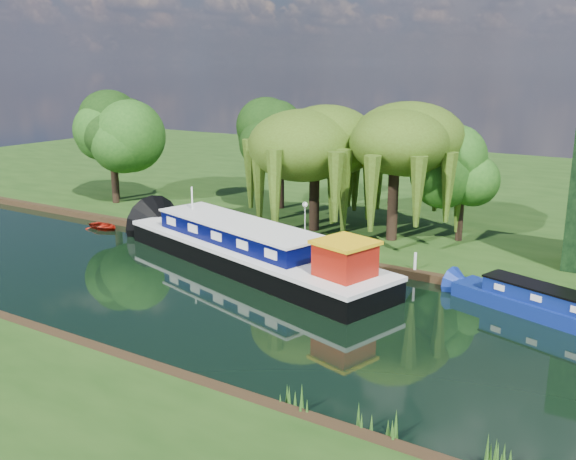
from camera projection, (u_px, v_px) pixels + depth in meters
The scene contains 14 objects.
ground at pixel (196, 291), 34.14m from camera, with size 120.00×120.00×0.00m, color black.
far_bank at pixel (424, 186), 61.93m from camera, with size 120.00×52.00×0.45m, color #18380F.
dutch_barge at pixel (251, 251), 37.81m from camera, with size 20.30×9.68×4.18m.
narrowboat at pixel (562, 311), 29.85m from camera, with size 11.13×5.17×1.62m.
red_dinghy at pixel (104, 229), 46.92m from camera, with size 1.95×2.73×0.57m, color maroon.
willow_left at pixel (315, 146), 43.42m from camera, with size 6.75×6.75×8.09m.
willow_right at pixel (395, 151), 40.94m from camera, with size 6.63×6.63×8.08m.
tree_far_left at pixel (112, 135), 52.26m from camera, with size 5.06×5.06×8.15m.
tree_far_back at pixel (112, 131), 53.63m from camera, with size 4.90×4.90×8.25m.
tree_far_mid at pixel (281, 140), 50.28m from camera, with size 4.86×4.86×7.96m.
tree_far_right at pixel (463, 174), 41.11m from camera, with size 3.93×3.93×6.43m.
lamppost at pixel (305, 211), 41.87m from camera, with size 0.36×0.36×2.56m.
mooring_posts at pixel (275, 237), 41.04m from camera, with size 19.16×0.16×1.00m.
reeds_near at pixel (206, 369), 24.26m from camera, with size 33.70×1.50×1.10m.
Camera 1 is at (21.30, -24.65, 11.79)m, focal length 40.00 mm.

